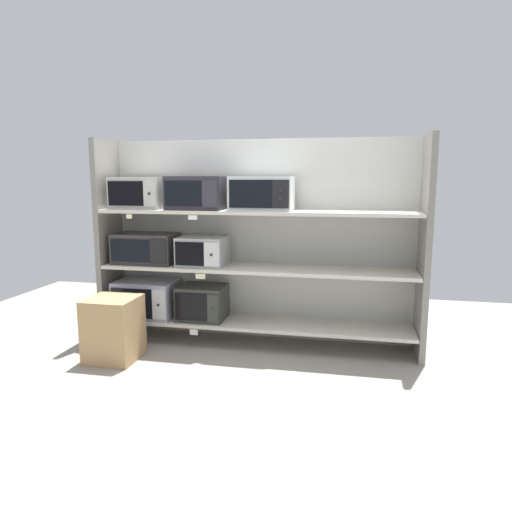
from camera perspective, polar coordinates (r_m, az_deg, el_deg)
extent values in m
cube|color=gray|center=(3.44, -3.51, -16.51)|extent=(6.77, 6.00, 0.02)
cube|color=#B2B2AD|center=(4.34, 0.65, 1.91)|extent=(2.97, 0.04, 1.85)
cube|color=gray|center=(4.60, -17.57, 1.90)|extent=(0.05, 0.45, 1.85)
cube|color=gray|center=(4.07, 19.97, 0.83)|extent=(0.05, 0.45, 1.85)
cube|color=beige|center=(4.27, 0.00, -8.26)|extent=(2.77, 0.45, 0.03)
cube|color=#9899AC|center=(4.54, -13.17, -5.01)|extent=(0.55, 0.42, 0.34)
cube|color=black|center=(4.38, -15.00, -5.62)|extent=(0.40, 0.01, 0.27)
cube|color=silver|center=(4.27, -11.86, -5.87)|extent=(0.12, 0.01, 0.27)
cylinder|color=#262628|center=(4.26, -11.91, -5.91)|extent=(0.02, 0.01, 0.02)
cube|color=#2F332D|center=(4.34, -6.59, -5.64)|extent=(0.43, 0.35, 0.31)
cube|color=black|center=(4.19, -7.96, -6.23)|extent=(0.30, 0.01, 0.25)
cube|color=#2F332D|center=(4.13, -5.33, -6.41)|extent=(0.10, 0.01, 0.25)
cylinder|color=#262628|center=(4.13, -5.37, -6.44)|extent=(0.02, 0.01, 0.02)
cube|color=beige|center=(4.41, -14.41, -8.50)|extent=(0.09, 0.00, 0.04)
cube|color=white|center=(4.20, -7.63, -9.25)|extent=(0.08, 0.00, 0.05)
cube|color=beige|center=(4.14, 0.00, -1.57)|extent=(2.77, 0.45, 0.03)
cube|color=#333032|center=(4.44, -13.32, 0.94)|extent=(0.57, 0.34, 0.28)
cube|color=black|center=(4.32, -15.17, 0.63)|extent=(0.38, 0.01, 0.20)
cube|color=black|center=(4.21, -11.93, 0.52)|extent=(0.16, 0.01, 0.22)
cube|color=#A2A2A6|center=(4.24, -6.49, 0.63)|extent=(0.42, 0.37, 0.26)
cube|color=black|center=(4.08, -8.15, 0.25)|extent=(0.26, 0.01, 0.21)
cube|color=silver|center=(4.02, -5.48, 0.17)|extent=(0.13, 0.01, 0.21)
cylinder|color=#262628|center=(4.01, -5.52, 0.15)|extent=(0.02, 0.01, 0.02)
cube|color=beige|center=(4.05, -6.83, -2.50)|extent=(0.09, 0.00, 0.04)
cube|color=beige|center=(4.07, 0.00, 5.43)|extent=(2.77, 0.45, 0.03)
cube|color=#B9BBB5|center=(4.42, -14.09, 7.52)|extent=(0.48, 0.32, 0.29)
cube|color=black|center=(4.29, -15.69, 7.40)|extent=(0.34, 0.01, 0.21)
cube|color=#B9BBB5|center=(4.19, -12.93, 7.48)|extent=(0.11, 0.01, 0.23)
cylinder|color=#262628|center=(4.19, -12.98, 7.47)|extent=(0.02, 0.01, 0.02)
cube|color=#2F2D33|center=(4.21, -7.19, 7.69)|extent=(0.50, 0.37, 0.29)
cube|color=black|center=(4.05, -8.92, 7.58)|extent=(0.34, 0.01, 0.22)
cube|color=#2F2D33|center=(3.97, -5.70, 7.62)|extent=(0.14, 0.01, 0.23)
cube|color=silver|center=(4.06, 0.73, 7.69)|extent=(0.54, 0.33, 0.29)
cube|color=black|center=(3.90, -0.67, 7.62)|extent=(0.37, 0.01, 0.23)
cube|color=black|center=(3.86, 3.04, 7.59)|extent=(0.14, 0.01, 0.23)
cylinder|color=#262628|center=(3.85, 3.01, 7.11)|extent=(0.02, 0.01, 0.02)
cylinder|color=#262628|center=(3.85, 3.02, 8.06)|extent=(0.02, 0.01, 0.02)
cube|color=beige|center=(4.22, -15.29, 4.71)|extent=(0.06, 0.00, 0.04)
cube|color=white|center=(3.99, -7.77, 4.70)|extent=(0.08, 0.00, 0.04)
cube|color=tan|center=(4.08, -17.07, -8.52)|extent=(0.40, 0.40, 0.53)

